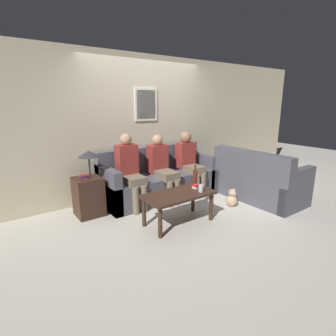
{
  "coord_description": "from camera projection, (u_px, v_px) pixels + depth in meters",
  "views": [
    {
      "loc": [
        -2.6,
        -3.46,
        1.76
      ],
      "look_at": [
        -0.19,
        -0.1,
        0.7
      ],
      "focal_mm": 28.0,
      "sensor_mm": 36.0,
      "label": 1
    }
  ],
  "objects": [
    {
      "name": "ground_plane",
      "position": [
        174.0,
        204.0,
        4.63
      ],
      "size": [
        16.0,
        16.0,
        0.0
      ],
      "primitive_type": "plane",
      "color": "beige"
    },
    {
      "name": "wall_back",
      "position": [
        145.0,
        126.0,
        5.04
      ],
      "size": [
        9.0,
        0.08,
        2.6
      ],
      "color": "beige",
      "rests_on": "ground_plane"
    },
    {
      "name": "couch_main",
      "position": [
        158.0,
        180.0,
        4.94
      ],
      "size": [
        2.18,
        0.81,
        0.93
      ],
      "color": "#4C4C56",
      "rests_on": "ground_plane"
    },
    {
      "name": "couch_side",
      "position": [
        258.0,
        182.0,
        4.79
      ],
      "size": [
        0.81,
        1.56,
        0.93
      ],
      "rotation": [
        0.0,
        0.0,
        1.57
      ],
      "color": "#4C4C56",
      "rests_on": "ground_plane"
    },
    {
      "name": "coffee_table",
      "position": [
        179.0,
        198.0,
        3.82
      ],
      "size": [
        1.05,
        0.54,
        0.47
      ],
      "color": "#382319",
      "rests_on": "ground_plane"
    },
    {
      "name": "side_table_with_lamp",
      "position": [
        89.0,
        193.0,
        4.1
      ],
      "size": [
        0.42,
        0.41,
        1.04
      ],
      "color": "#382319",
      "rests_on": "ground_plane"
    },
    {
      "name": "wine_bottle",
      "position": [
        195.0,
        177.0,
        4.17
      ],
      "size": [
        0.08,
        0.08,
        0.33
      ],
      "color": "#562319",
      "rests_on": "coffee_table"
    },
    {
      "name": "drinking_glass",
      "position": [
        201.0,
        188.0,
        3.84
      ],
      "size": [
        0.07,
        0.07,
        0.11
      ],
      "color": "silver",
      "rests_on": "coffee_table"
    },
    {
      "name": "book_stack",
      "position": [
        197.0,
        186.0,
        4.02
      ],
      "size": [
        0.15,
        0.11,
        0.06
      ],
      "color": "beige",
      "rests_on": "coffee_table"
    },
    {
      "name": "person_left",
      "position": [
        130.0,
        169.0,
        4.34
      ],
      "size": [
        0.34,
        0.58,
        1.25
      ],
      "color": "#756651",
      "rests_on": "ground_plane"
    },
    {
      "name": "person_middle",
      "position": [
        162.0,
        166.0,
        4.68
      ],
      "size": [
        0.34,
        0.66,
        1.18
      ],
      "color": "#756651",
      "rests_on": "ground_plane"
    },
    {
      "name": "person_right",
      "position": [
        189.0,
        160.0,
        5.04
      ],
      "size": [
        0.34,
        0.6,
        1.2
      ],
      "color": "#756651",
      "rests_on": "ground_plane"
    },
    {
      "name": "teddy_bear",
      "position": [
        232.0,
        199.0,
        4.51
      ],
      "size": [
        0.2,
        0.2,
        0.31
      ],
      "color": "tan",
      "rests_on": "ground_plane"
    }
  ]
}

